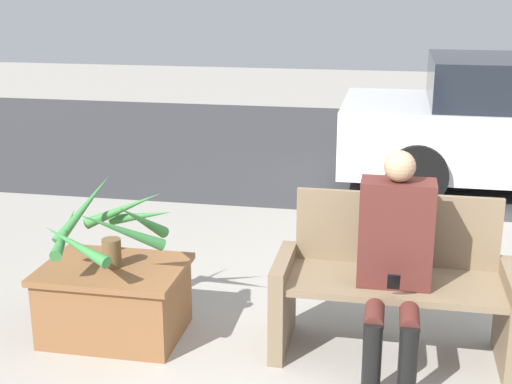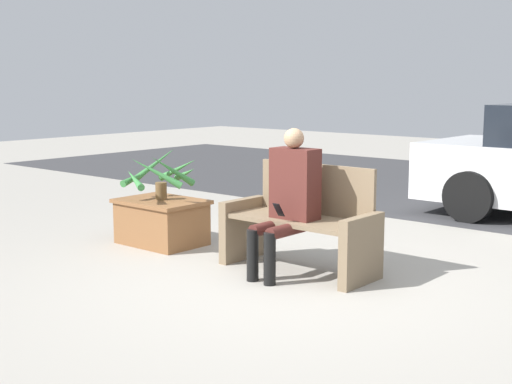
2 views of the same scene
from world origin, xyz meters
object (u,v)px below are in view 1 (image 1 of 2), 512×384
at_px(bench, 394,287).
at_px(person_seated, 395,253).
at_px(potted_plant, 108,226).
at_px(planter_box, 115,298).

distance_m(bench, person_seated, 0.34).
bearing_deg(potted_plant, person_seated, -2.09).
xyz_separation_m(bench, planter_box, (-1.75, -0.13, -0.17)).
height_order(bench, person_seated, person_seated).
xyz_separation_m(bench, person_seated, (-0.01, -0.19, 0.29)).
bearing_deg(person_seated, potted_plant, 177.91).
height_order(bench, planter_box, bench).
bearing_deg(potted_plant, planter_box, -21.53).
relative_size(person_seated, potted_plant, 1.61).
relative_size(person_seated, planter_box, 1.45).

